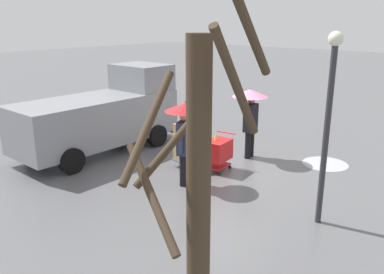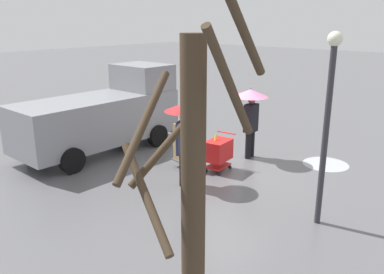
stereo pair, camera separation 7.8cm
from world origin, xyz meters
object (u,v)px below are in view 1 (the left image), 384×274
at_px(shopping_cart_vendor, 218,151).
at_px(pedestrian_pink_side, 250,107).
at_px(hand_dolly_boxes, 185,142).
at_px(street_lamp, 329,111).
at_px(cargo_van_parked_right, 104,114).
at_px(pedestrian_black_side, 185,124).
at_px(bare_tree_near, 197,222).

xyz_separation_m(shopping_cart_vendor, pedestrian_pink_side, (-0.05, -1.45, 1.02)).
relative_size(hand_dolly_boxes, street_lamp, 0.34).
bearing_deg(shopping_cart_vendor, cargo_van_parked_right, 12.89).
bearing_deg(pedestrian_pink_side, street_lamp, 143.66).
bearing_deg(hand_dolly_boxes, shopping_cart_vendor, -159.24).
bearing_deg(shopping_cart_vendor, street_lamp, 163.63).
xyz_separation_m(shopping_cart_vendor, hand_dolly_boxes, (0.93, 0.35, 0.14)).
bearing_deg(street_lamp, pedestrian_black_side, 4.82).
relative_size(cargo_van_parked_right, shopping_cart_vendor, 5.12).
height_order(shopping_cart_vendor, street_lamp, street_lamp).
relative_size(shopping_cart_vendor, pedestrian_pink_side, 0.49).
height_order(shopping_cart_vendor, pedestrian_pink_side, pedestrian_pink_side).
bearing_deg(cargo_van_parked_right, street_lamp, 179.19).
distance_m(bare_tree_near, street_lamp, 4.75).
bearing_deg(pedestrian_pink_side, cargo_van_parked_right, 30.77).
bearing_deg(pedestrian_pink_side, bare_tree_near, 119.02).
bearing_deg(bare_tree_near, pedestrian_pink_side, -60.98).
bearing_deg(cargo_van_parked_right, pedestrian_black_side, 174.05).
bearing_deg(pedestrian_black_side, hand_dolly_boxes, -47.74).
distance_m(cargo_van_parked_right, shopping_cart_vendor, 4.01).
distance_m(pedestrian_pink_side, pedestrian_black_side, 2.73).
distance_m(cargo_van_parked_right, hand_dolly_boxes, 3.02).
distance_m(shopping_cart_vendor, bare_tree_near, 7.14).
bearing_deg(cargo_van_parked_right, pedestrian_pink_side, -149.23).
xyz_separation_m(pedestrian_black_side, street_lamp, (-3.45, -0.29, 0.79)).
height_order(cargo_van_parked_right, shopping_cart_vendor, cargo_van_parked_right).
bearing_deg(hand_dolly_boxes, pedestrian_pink_side, -118.60).
bearing_deg(bare_tree_near, shopping_cart_vendor, -54.81).
height_order(pedestrian_pink_side, pedestrian_black_side, same).
height_order(cargo_van_parked_right, street_lamp, street_lamp).
height_order(shopping_cart_vendor, bare_tree_near, bare_tree_near).
bearing_deg(pedestrian_black_side, bare_tree_near, 132.91).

